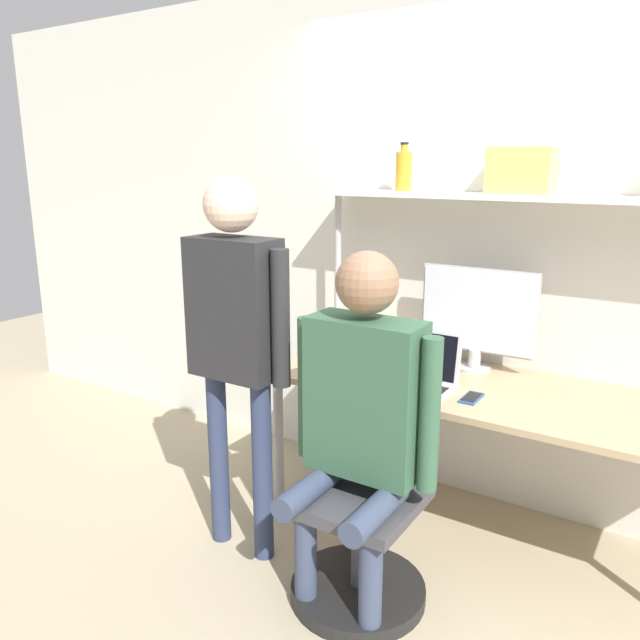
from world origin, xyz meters
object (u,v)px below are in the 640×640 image
at_px(office_chair, 364,531).
at_px(person_standing, 235,322).
at_px(monitor, 477,314).
at_px(bottle_amber, 404,171).
at_px(laptop, 423,370).
at_px(person_seated, 361,404).
at_px(storage_box, 522,171).
at_px(cell_phone, 471,398).

bearing_deg(office_chair, person_standing, -177.69).
xyz_separation_m(monitor, person_standing, (-0.76, -0.92, 0.06)).
bearing_deg(bottle_amber, laptop, -49.93).
bearing_deg(person_standing, laptop, 42.34).
distance_m(person_seated, storage_box, 1.31).
bearing_deg(storage_box, person_standing, -134.72).
distance_m(person_standing, bottle_amber, 1.17).
xyz_separation_m(person_seated, person_standing, (-0.63, 0.02, 0.24)).
relative_size(monitor, office_chair, 0.62).
distance_m(cell_phone, person_seated, 0.60).
bearing_deg(person_standing, bottle_amber, 70.08).
relative_size(monitor, storage_box, 2.04).
bearing_deg(person_standing, office_chair, 2.31).
distance_m(laptop, cell_phone, 0.27).
height_order(office_chair, storage_box, storage_box).
height_order(cell_phone, person_seated, person_seated).
relative_size(laptop, storage_box, 1.12).
distance_m(office_chair, storage_box, 1.72).
distance_m(cell_phone, office_chair, 0.73).
distance_m(monitor, storage_box, 0.70).
distance_m(person_seated, person_standing, 0.67).
relative_size(monitor, laptop, 1.82).
relative_size(monitor, person_standing, 0.34).
xyz_separation_m(cell_phone, bottle_amber, (-0.55, 0.41, 0.96)).
relative_size(office_chair, person_seated, 0.64).
distance_m(laptop, person_standing, 0.89).
bearing_deg(bottle_amber, person_standing, -109.92).
xyz_separation_m(laptop, person_standing, (-0.63, -0.57, 0.27)).
relative_size(laptop, cell_phone, 2.11).
distance_m(laptop, bottle_amber, 1.00).
xyz_separation_m(office_chair, storage_box, (0.29, 0.90, 1.44)).
height_order(cell_phone, storage_box, storage_box).
xyz_separation_m(office_chair, person_standing, (-0.63, -0.03, 0.81)).
distance_m(monitor, person_seated, 0.96).
distance_m(monitor, cell_phone, 0.50).
height_order(office_chair, person_standing, person_standing).
bearing_deg(cell_phone, bottle_amber, 143.61).
bearing_deg(cell_phone, person_seated, -115.41).
bearing_deg(monitor, storage_box, 1.28).
bearing_deg(storage_box, person_seated, -106.88).
height_order(person_seated, bottle_amber, bottle_amber).
xyz_separation_m(person_standing, storage_box, (0.92, 0.93, 0.63)).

